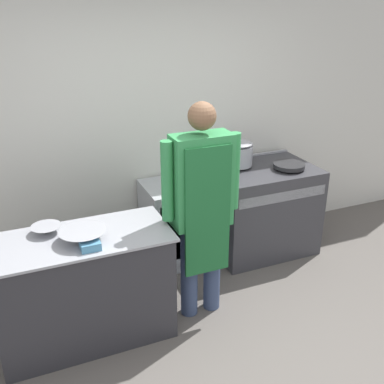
% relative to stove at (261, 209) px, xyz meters
% --- Properties ---
extents(ground_plane, '(14.00, 14.00, 0.00)m').
position_rel_stove_xyz_m(ground_plane, '(-1.05, -1.55, -0.45)').
color(ground_plane, '#5B5651').
extents(wall_back, '(8.00, 0.05, 2.70)m').
position_rel_stove_xyz_m(wall_back, '(-1.05, 0.46, 0.90)').
color(wall_back, silver).
rests_on(wall_back, ground_plane).
extents(prep_counter, '(1.32, 0.62, 0.88)m').
position_rel_stove_xyz_m(prep_counter, '(-1.95, -0.67, -0.02)').
color(prep_counter, '#2D2D33').
rests_on(prep_counter, ground_plane).
extents(stove, '(1.04, 0.76, 0.93)m').
position_rel_stove_xyz_m(stove, '(0.00, 0.00, 0.00)').
color(stove, '#38383D').
rests_on(stove, ground_plane).
extents(fridge_unit, '(0.66, 0.56, 0.82)m').
position_rel_stove_xyz_m(fridge_unit, '(-0.87, 0.13, -0.05)').
color(fridge_unit, '#A8ADB2').
rests_on(fridge_unit, ground_plane).
extents(person_cook, '(0.64, 0.24, 1.79)m').
position_rel_stove_xyz_m(person_cook, '(-1.01, -0.74, 0.57)').
color(person_cook, '#38476B').
rests_on(person_cook, ground_plane).
extents(mixing_bowl, '(0.34, 0.34, 0.08)m').
position_rel_stove_xyz_m(mixing_bowl, '(-1.93, -0.74, 0.46)').
color(mixing_bowl, '#9EA0A8').
rests_on(mixing_bowl, prep_counter).
extents(small_bowl, '(0.22, 0.22, 0.06)m').
position_rel_stove_xyz_m(small_bowl, '(-2.16, -0.52, 0.45)').
color(small_bowl, '#9EA0A8').
rests_on(small_bowl, prep_counter).
extents(plastic_tub, '(0.13, 0.13, 0.06)m').
position_rel_stove_xyz_m(plastic_tub, '(-1.91, -0.86, 0.45)').
color(plastic_tub, teal).
rests_on(plastic_tub, prep_counter).
extents(stock_pot, '(0.31, 0.31, 0.25)m').
position_rel_stove_xyz_m(stock_pot, '(-0.23, 0.13, 0.60)').
color(stock_pot, '#9EA0A8').
rests_on(stock_pot, stove).
extents(saute_pan, '(0.31, 0.31, 0.04)m').
position_rel_stove_xyz_m(saute_pan, '(0.21, -0.13, 0.49)').
color(saute_pan, '#262628').
rests_on(saute_pan, stove).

